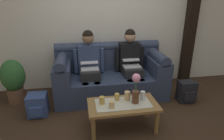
# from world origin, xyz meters

# --- Properties ---
(ground_plane) EXTENTS (14.00, 14.00, 0.00)m
(ground_plane) POSITION_xyz_m (0.00, 0.00, 0.00)
(ground_plane) COLOR #382619
(back_wall_patterned) EXTENTS (6.00, 0.12, 2.90)m
(back_wall_patterned) POSITION_xyz_m (0.00, 1.70, 1.45)
(back_wall_patterned) COLOR silver
(back_wall_patterned) RESTS_ON ground_plane
(timber_pillar) EXTENTS (0.20, 0.20, 2.90)m
(timber_pillar) POSITION_xyz_m (1.74, 1.58, 1.45)
(timber_pillar) COLOR black
(timber_pillar) RESTS_ON ground_plane
(couch) EXTENTS (1.99, 0.88, 0.96)m
(couch) POSITION_xyz_m (0.00, 1.17, 0.38)
(couch) COLOR #2D3851
(couch) RESTS_ON ground_plane
(person_left) EXTENTS (0.56, 0.67, 1.22)m
(person_left) POSITION_xyz_m (-0.38, 1.17, 0.66)
(person_left) COLOR #232326
(person_left) RESTS_ON ground_plane
(person_right) EXTENTS (0.56, 0.67, 1.22)m
(person_right) POSITION_xyz_m (0.38, 1.17, 0.66)
(person_right) COLOR #232326
(person_right) RESTS_ON ground_plane
(coffee_table) EXTENTS (0.96, 0.50, 0.40)m
(coffee_table) POSITION_xyz_m (0.00, 0.11, 0.34)
(coffee_table) COLOR olive
(coffee_table) RESTS_ON ground_plane
(flower_vase) EXTENTS (0.11, 0.11, 0.43)m
(flower_vase) POSITION_xyz_m (0.17, 0.09, 0.62)
(flower_vase) COLOR brown
(flower_vase) RESTS_ON coffee_table
(cup_near_left) EXTENTS (0.07, 0.07, 0.12)m
(cup_near_left) POSITION_xyz_m (0.29, 0.16, 0.46)
(cup_near_left) COLOR silver
(cup_near_left) RESTS_ON coffee_table
(cup_near_right) EXTENTS (0.08, 0.08, 0.12)m
(cup_near_right) POSITION_xyz_m (0.08, 0.19, 0.46)
(cup_near_right) COLOR #DBB77A
(cup_near_right) RESTS_ON coffee_table
(cup_far_center) EXTENTS (0.07, 0.07, 0.10)m
(cup_far_center) POSITION_xyz_m (-0.06, 0.21, 0.45)
(cup_far_center) COLOR gold
(cup_far_center) RESTS_ON coffee_table
(cup_far_left) EXTENTS (0.07, 0.07, 0.10)m
(cup_far_left) POSITION_xyz_m (-0.28, 0.14, 0.45)
(cup_far_left) COLOR gold
(cup_far_left) RESTS_ON coffee_table
(cup_far_right) EXTENTS (0.08, 0.08, 0.10)m
(cup_far_right) POSITION_xyz_m (-0.17, 0.02, 0.45)
(cup_far_right) COLOR #DBB77A
(cup_far_right) RESTS_ON coffee_table
(backpack_right) EXTENTS (0.30, 0.25, 0.38)m
(backpack_right) POSITION_xyz_m (1.28, 0.65, 0.19)
(backpack_right) COLOR black
(backpack_right) RESTS_ON ground_plane
(backpack_left) EXTENTS (0.29, 0.31, 0.34)m
(backpack_left) POSITION_xyz_m (-1.24, 0.66, 0.17)
(backpack_left) COLOR #33477A
(backpack_left) RESTS_ON ground_plane
(potted_plant) EXTENTS (0.40, 0.40, 0.78)m
(potted_plant) POSITION_xyz_m (-1.69, 1.16, 0.43)
(potted_plant) COLOR brown
(potted_plant) RESTS_ON ground_plane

